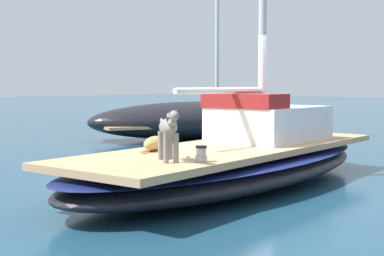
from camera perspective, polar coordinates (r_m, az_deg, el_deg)
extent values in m
plane|color=navy|center=(9.37, 4.10, -5.81)|extent=(120.00, 120.00, 0.00)
ellipsoid|color=black|center=(9.33, 4.11, -4.12)|extent=(3.00, 7.36, 0.56)
ellipsoid|color=navy|center=(9.30, 4.11, -3.02)|extent=(3.02, 7.40, 0.08)
cube|color=tan|center=(9.28, 4.12, -2.11)|extent=(2.51, 6.75, 0.10)
cylinder|color=silver|center=(9.10, 3.05, 3.76)|extent=(0.10, 2.20, 0.10)
cube|color=silver|center=(10.27, 7.84, 0.45)|extent=(1.55, 2.29, 0.60)
cube|color=maroon|center=(9.62, 5.30, 2.71)|extent=(1.38, 0.79, 0.24)
ellipsoid|color=tan|center=(8.61, -3.73, -1.55)|extent=(0.47, 0.65, 0.22)
ellipsoid|color=tan|center=(8.95, -2.80, -1.38)|extent=(0.20, 0.23, 0.13)
cone|color=#45331C|center=(8.96, -3.07, -1.02)|extent=(0.05, 0.05, 0.05)
cone|color=#45331C|center=(8.93, -2.54, -1.04)|extent=(0.05, 0.05, 0.05)
cylinder|color=tan|center=(8.83, -3.55, -1.92)|extent=(0.12, 0.19, 0.06)
cylinder|color=tan|center=(8.79, -2.83, -1.95)|extent=(0.12, 0.19, 0.06)
cylinder|color=tan|center=(8.26, -4.79, -2.36)|extent=(0.11, 0.18, 0.04)
ellipsoid|color=gray|center=(7.40, -2.40, 0.10)|extent=(0.55, 0.47, 0.22)
cylinder|color=gray|center=(7.26, -1.60, -2.01)|extent=(0.07, 0.07, 0.38)
cylinder|color=gray|center=(7.23, -2.62, -2.04)|extent=(0.07, 0.07, 0.38)
cylinder|color=gray|center=(7.62, -2.19, -1.72)|extent=(0.07, 0.07, 0.38)
cylinder|color=gray|center=(7.59, -3.16, -1.74)|extent=(0.07, 0.07, 0.38)
cylinder|color=gray|center=(7.16, -2.03, 0.84)|extent=(0.22, 0.20, 0.19)
ellipsoid|color=gray|center=(7.04, -1.83, 1.24)|extent=(0.25, 0.23, 0.13)
cone|color=#2A2929|center=(7.05, -1.48, 1.73)|extent=(0.05, 0.05, 0.06)
cone|color=#2A2929|center=(7.03, -2.19, 1.72)|extent=(0.05, 0.05, 0.06)
torus|color=black|center=(7.16, -2.03, 0.84)|extent=(0.17, 0.18, 0.10)
cylinder|color=gray|center=(7.75, -2.94, 0.51)|extent=(0.21, 0.16, 0.12)
cylinder|color=#B7B7BC|center=(7.38, 0.93, -3.08)|extent=(0.16, 0.16, 0.08)
cylinder|color=#B7B7BC|center=(7.37, 0.93, -2.39)|extent=(0.13, 0.13, 0.10)
cylinder|color=black|center=(7.36, 0.93, -1.88)|extent=(0.15, 0.15, 0.03)
torus|color=beige|center=(8.82, -2.52, -1.97)|extent=(0.32, 0.32, 0.04)
ellipsoid|color=black|center=(17.42, 0.50, 0.81)|extent=(4.93, 7.22, 1.13)
cube|color=tan|center=(17.43, 0.50, 0.43)|extent=(4.22, 6.41, 0.08)
cube|color=silver|center=(17.64, 2.01, 1.45)|extent=(2.04, 2.41, 0.52)
cube|color=navy|center=(16.94, -3.15, 1.05)|extent=(1.93, 2.36, 0.36)
cylinder|color=silver|center=(17.85, 2.53, 12.11)|extent=(0.12, 0.12, 7.21)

